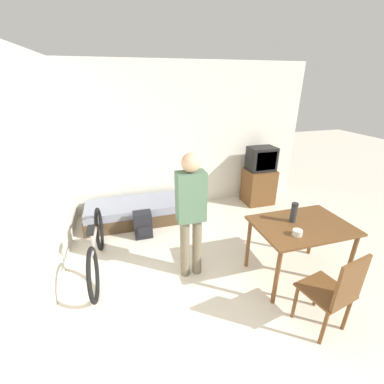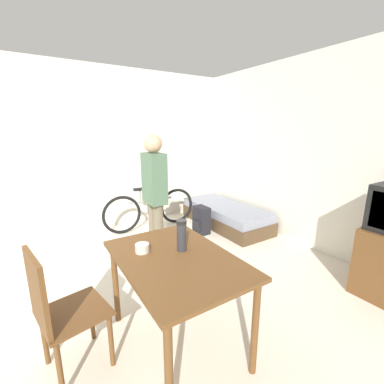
{
  "view_description": "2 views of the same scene",
  "coord_description": "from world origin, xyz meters",
  "px_view_note": "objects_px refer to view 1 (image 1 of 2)",
  "views": [
    {
      "loc": [
        -1.13,
        -0.9,
        2.37
      ],
      "look_at": [
        -0.25,
        2.17,
        0.97
      ],
      "focal_mm": 24.0,
      "sensor_mm": 36.0,
      "label": 1
    },
    {
      "loc": [
        2.44,
        0.48,
        1.7
      ],
      "look_at": [
        -0.24,
        2.16,
        0.92
      ],
      "focal_mm": 24.0,
      "sensor_mm": 36.0,
      "label": 2
    }
  ],
  "objects_px": {
    "dining_table": "(301,231)",
    "bicycle": "(96,248)",
    "tv": "(259,178)",
    "thermos_flask": "(294,212)",
    "wooden_chair": "(336,291)",
    "backpack": "(143,225)",
    "mate_bowl": "(297,233)",
    "person_standing": "(191,209)",
    "daybed": "(135,212)"
  },
  "relations": [
    {
      "from": "thermos_flask",
      "to": "mate_bowl",
      "type": "bearing_deg",
      "value": -116.52
    },
    {
      "from": "dining_table",
      "to": "wooden_chair",
      "type": "bearing_deg",
      "value": -103.76
    },
    {
      "from": "dining_table",
      "to": "thermos_flask",
      "type": "bearing_deg",
      "value": 128.97
    },
    {
      "from": "dining_table",
      "to": "wooden_chair",
      "type": "xyz_separation_m",
      "value": [
        -0.2,
        -0.8,
        -0.14
      ]
    },
    {
      "from": "person_standing",
      "to": "dining_table",
      "type": "bearing_deg",
      "value": -17.72
    },
    {
      "from": "tv",
      "to": "wooden_chair",
      "type": "distance_m",
      "value": 3.04
    },
    {
      "from": "tv",
      "to": "bicycle",
      "type": "height_order",
      "value": "tv"
    },
    {
      "from": "bicycle",
      "to": "backpack",
      "type": "relative_size",
      "value": 3.66
    },
    {
      "from": "dining_table",
      "to": "bicycle",
      "type": "distance_m",
      "value": 2.62
    },
    {
      "from": "person_standing",
      "to": "thermos_flask",
      "type": "relative_size",
      "value": 6.56
    },
    {
      "from": "dining_table",
      "to": "thermos_flask",
      "type": "height_order",
      "value": "thermos_flask"
    },
    {
      "from": "tv",
      "to": "mate_bowl",
      "type": "height_order",
      "value": "tv"
    },
    {
      "from": "tv",
      "to": "dining_table",
      "type": "relative_size",
      "value": 1.03
    },
    {
      "from": "daybed",
      "to": "dining_table",
      "type": "bearing_deg",
      "value": -47.42
    },
    {
      "from": "daybed",
      "to": "wooden_chair",
      "type": "relative_size",
      "value": 1.83
    },
    {
      "from": "daybed",
      "to": "bicycle",
      "type": "xyz_separation_m",
      "value": [
        -0.59,
        -1.2,
        0.16
      ]
    },
    {
      "from": "daybed",
      "to": "wooden_chair",
      "type": "xyz_separation_m",
      "value": [
        1.68,
        -2.84,
        0.35
      ]
    },
    {
      "from": "tv",
      "to": "backpack",
      "type": "height_order",
      "value": "tv"
    },
    {
      "from": "dining_table",
      "to": "person_standing",
      "type": "height_order",
      "value": "person_standing"
    },
    {
      "from": "tv",
      "to": "bicycle",
      "type": "bearing_deg",
      "value": -157.67
    },
    {
      "from": "dining_table",
      "to": "mate_bowl",
      "type": "relative_size",
      "value": 10.48
    },
    {
      "from": "mate_bowl",
      "to": "tv",
      "type": "bearing_deg",
      "value": 69.33
    },
    {
      "from": "daybed",
      "to": "thermos_flask",
      "type": "relative_size",
      "value": 6.95
    },
    {
      "from": "bicycle",
      "to": "tv",
      "type": "bearing_deg",
      "value": 22.33
    },
    {
      "from": "wooden_chair",
      "to": "thermos_flask",
      "type": "bearing_deg",
      "value": 82.39
    },
    {
      "from": "mate_bowl",
      "to": "backpack",
      "type": "distance_m",
      "value": 2.35
    },
    {
      "from": "daybed",
      "to": "backpack",
      "type": "height_order",
      "value": "backpack"
    },
    {
      "from": "dining_table",
      "to": "thermos_flask",
      "type": "xyz_separation_m",
      "value": [
        -0.08,
        0.09,
        0.24
      ]
    },
    {
      "from": "bicycle",
      "to": "mate_bowl",
      "type": "distance_m",
      "value": 2.51
    },
    {
      "from": "bicycle",
      "to": "backpack",
      "type": "height_order",
      "value": "bicycle"
    },
    {
      "from": "dining_table",
      "to": "backpack",
      "type": "bearing_deg",
      "value": 140.96
    },
    {
      "from": "person_standing",
      "to": "backpack",
      "type": "height_order",
      "value": "person_standing"
    },
    {
      "from": "thermos_flask",
      "to": "backpack",
      "type": "bearing_deg",
      "value": 141.62
    },
    {
      "from": "person_standing",
      "to": "backpack",
      "type": "relative_size",
      "value": 3.62
    },
    {
      "from": "wooden_chair",
      "to": "daybed",
      "type": "bearing_deg",
      "value": 120.55
    },
    {
      "from": "mate_bowl",
      "to": "wooden_chair",
      "type": "bearing_deg",
      "value": -88.38
    },
    {
      "from": "thermos_flask",
      "to": "backpack",
      "type": "height_order",
      "value": "thermos_flask"
    },
    {
      "from": "dining_table",
      "to": "backpack",
      "type": "xyz_separation_m",
      "value": [
        -1.79,
        1.46,
        -0.45
      ]
    },
    {
      "from": "wooden_chair",
      "to": "mate_bowl",
      "type": "xyz_separation_m",
      "value": [
        -0.02,
        0.62,
        0.27
      ]
    },
    {
      "from": "wooden_chair",
      "to": "bicycle",
      "type": "height_order",
      "value": "wooden_chair"
    },
    {
      "from": "dining_table",
      "to": "mate_bowl",
      "type": "height_order",
      "value": "mate_bowl"
    },
    {
      "from": "thermos_flask",
      "to": "mate_bowl",
      "type": "distance_m",
      "value": 0.32
    },
    {
      "from": "daybed",
      "to": "backpack",
      "type": "xyz_separation_m",
      "value": [
        0.08,
        -0.58,
        0.05
      ]
    },
    {
      "from": "daybed",
      "to": "thermos_flask",
      "type": "xyz_separation_m",
      "value": [
        1.8,
        -1.94,
        0.73
      ]
    },
    {
      "from": "wooden_chair",
      "to": "backpack",
      "type": "height_order",
      "value": "wooden_chair"
    },
    {
      "from": "wooden_chair",
      "to": "backpack",
      "type": "distance_m",
      "value": 2.78
    },
    {
      "from": "person_standing",
      "to": "mate_bowl",
      "type": "xyz_separation_m",
      "value": [
        1.07,
        -0.59,
        -0.16
      ]
    },
    {
      "from": "person_standing",
      "to": "daybed",
      "type": "bearing_deg",
      "value": 109.83
    },
    {
      "from": "person_standing",
      "to": "backpack",
      "type": "bearing_deg",
      "value": 115.99
    },
    {
      "from": "tv",
      "to": "bicycle",
      "type": "relative_size",
      "value": 0.71
    }
  ]
}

